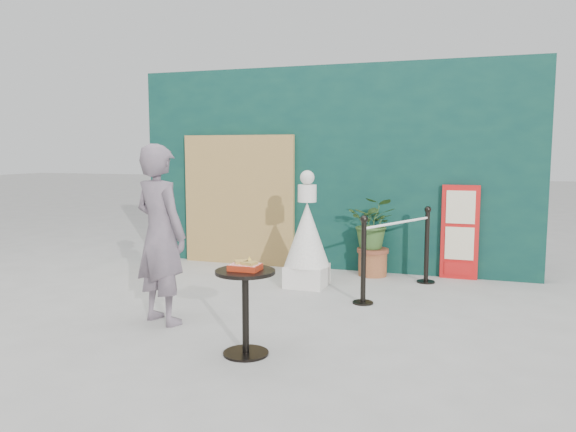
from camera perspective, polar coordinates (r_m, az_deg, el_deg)
The scene contains 10 objects.
ground at distance 5.73m, azimuth -3.94°, elevation -11.34°, with size 60.00×60.00×0.00m, color #ADAAA5.
back_wall at distance 8.45m, azimuth 4.27°, elevation 4.85°, with size 6.00×0.30×3.00m, color #0A2D2B.
bamboo_fence at distance 8.74m, azimuth -5.03°, elevation 1.62°, with size 1.80×0.08×2.00m, color tan.
woman at distance 5.87m, azimuth -12.84°, elevation -1.83°, with size 0.67×0.44×1.84m, color slate.
menu_board at distance 8.06m, azimuth 17.06°, elevation -1.59°, with size 0.50×0.07×1.30m.
statue at distance 7.29m, azimuth 1.94°, elevation -2.40°, with size 0.59×0.59×1.52m.
cafe_table at distance 4.91m, azimuth -4.35°, elevation -8.38°, with size 0.52×0.52×0.75m.
food_basket at distance 4.84m, azimuth -4.34°, elevation -5.07°, with size 0.26×0.19×0.11m.
planter at distance 7.99m, azimuth 8.65°, elevation -1.44°, with size 0.66×0.57×1.12m.
stanchion_barrier at distance 7.13m, azimuth 11.06°, elevation -3.75°, with size 0.84×1.54×1.03m.
Camera 1 is at (2.11, -5.02, 1.78)m, focal length 35.00 mm.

